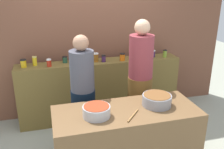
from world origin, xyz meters
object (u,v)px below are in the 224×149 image
at_px(preserve_jar_11, 153,54).
at_px(cook_with_tongs, 83,99).
at_px(preserve_jar_12, 165,53).
at_px(preserve_jar_8, 132,55).
at_px(preserve_jar_4, 74,60).
at_px(preserve_jar_7, 122,57).
at_px(cooking_pot_left, 97,111).
at_px(preserve_jar_9, 141,53).
at_px(cook_in_cap, 140,87).
at_px(preserve_jar_6, 104,58).
at_px(preserve_jar_10, 150,55).
at_px(preserve_jar_0, 23,63).
at_px(cooking_pot_center, 157,100).
at_px(preserve_jar_3, 65,60).
at_px(preserve_jar_5, 96,57).
at_px(preserve_jar_1, 35,61).
at_px(preserve_jar_2, 49,63).
at_px(wooden_spoon, 133,115).

relative_size(preserve_jar_11, cook_with_tongs, 0.07).
bearing_deg(preserve_jar_12, preserve_jar_8, 177.11).
distance_m(preserve_jar_4, preserve_jar_7, 0.79).
distance_m(cooking_pot_left, cook_with_tongs, 0.69).
height_order(preserve_jar_9, cook_in_cap, cook_in_cap).
xyz_separation_m(preserve_jar_6, preserve_jar_10, (0.79, -0.02, 0.01)).
bearing_deg(preserve_jar_0, preserve_jar_12, -1.20).
xyz_separation_m(preserve_jar_6, cooking_pot_center, (0.34, -1.32, -0.17)).
xyz_separation_m(preserve_jar_6, cook_in_cap, (0.36, -0.71, -0.26)).
bearing_deg(preserve_jar_3, preserve_jar_10, -5.40).
height_order(preserve_jar_3, preserve_jar_6, preserve_jar_6).
bearing_deg(preserve_jar_8, preserve_jar_5, 178.72).
bearing_deg(preserve_jar_1, cook_with_tongs, -53.34).
bearing_deg(preserve_jar_12, cook_with_tongs, -154.98).
relative_size(preserve_jar_7, cooking_pot_center, 0.35).
xyz_separation_m(cooking_pot_left, cooking_pot_center, (0.75, 0.08, 0.00)).
relative_size(cooking_pot_center, cook_with_tongs, 0.22).
distance_m(preserve_jar_1, preserve_jar_2, 0.24).
bearing_deg(cook_with_tongs, preserve_jar_8, 37.95).
relative_size(preserve_jar_10, cooking_pot_center, 0.36).
bearing_deg(preserve_jar_3, preserve_jar_1, -177.66).
height_order(preserve_jar_10, cook_with_tongs, cook_with_tongs).
height_order(preserve_jar_1, preserve_jar_3, preserve_jar_1).
distance_m(wooden_spoon, cook_with_tongs, 0.89).
xyz_separation_m(preserve_jar_2, preserve_jar_4, (0.39, 0.05, -0.00)).
xyz_separation_m(preserve_jar_0, preserve_jar_10, (2.03, -0.06, 0.00)).
relative_size(wooden_spoon, cook_with_tongs, 0.18).
bearing_deg(preserve_jar_5, preserve_jar_12, -2.06).
distance_m(preserve_jar_1, cook_with_tongs, 1.08).
distance_m(preserve_jar_3, preserve_jar_7, 0.93).
bearing_deg(preserve_jar_9, preserve_jar_8, -155.31).
relative_size(preserve_jar_4, preserve_jar_8, 0.76).
height_order(preserve_jar_3, preserve_jar_10, preserve_jar_10).
height_order(preserve_jar_0, preserve_jar_4, preserve_jar_0).
bearing_deg(preserve_jar_9, preserve_jar_10, -54.18).
height_order(preserve_jar_4, preserve_jar_11, preserve_jar_11).
distance_m(preserve_jar_5, preserve_jar_11, 1.01).
bearing_deg(cook_in_cap, preserve_jar_3, 140.08).
bearing_deg(preserve_jar_2, preserve_jar_1, 151.89).
bearing_deg(wooden_spoon, preserve_jar_11, 59.62).
xyz_separation_m(cooking_pot_center, cook_in_cap, (0.02, 0.61, -0.09)).
bearing_deg(preserve_jar_5, preserve_jar_2, -175.79).
xyz_separation_m(preserve_jar_7, cook_in_cap, (0.05, -0.69, -0.27)).
distance_m(preserve_jar_1, preserve_jar_5, 0.95).
height_order(wooden_spoon, cook_with_tongs, cook_with_tongs).
bearing_deg(preserve_jar_4, preserve_jar_9, 4.00).
bearing_deg(cook_with_tongs, preserve_jar_7, 42.65).
xyz_separation_m(preserve_jar_9, preserve_jar_10, (0.10, -0.13, 0.00)).
relative_size(preserve_jar_9, preserve_jar_12, 0.94).
bearing_deg(preserve_jar_1, preserve_jar_9, 0.60).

